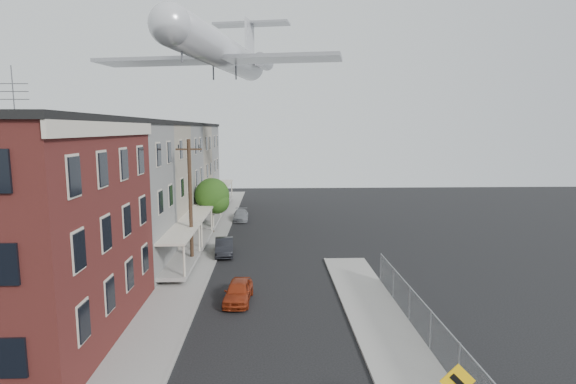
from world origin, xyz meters
name	(u,v)px	position (x,y,z in m)	size (l,w,h in m)	color
sidewalk_left	(206,243)	(-5.50, 24.00, 0.06)	(3.00, 62.00, 0.12)	gray
sidewalk_right	(390,340)	(5.50, 6.00, 0.06)	(3.00, 26.00, 0.12)	gray
curb_left	(223,243)	(-4.05, 24.00, 0.07)	(0.15, 62.00, 0.14)	gray
curb_right	(359,340)	(4.05, 6.00, 0.07)	(0.15, 26.00, 0.14)	gray
corner_building	(4,230)	(-12.00, 7.00, 5.16)	(10.31, 12.30, 12.15)	#371411
row_house_a	(89,198)	(-11.96, 16.50, 5.13)	(11.98, 7.00, 10.30)	slate
row_house_b	(124,185)	(-11.96, 23.50, 5.13)	(11.98, 7.00, 10.30)	gray
row_house_c	(147,176)	(-11.96, 30.50, 5.13)	(11.98, 7.00, 10.30)	slate
row_house_d	(164,170)	(-11.96, 37.50, 5.13)	(11.98, 7.00, 10.30)	gray
row_house_e	(177,165)	(-11.96, 44.50, 5.13)	(11.98, 7.00, 10.30)	slate
chainlink_fence	(431,330)	(7.00, 5.00, 1.00)	(0.06, 18.06, 1.90)	gray
utility_pole	(190,201)	(-5.60, 18.00, 4.67)	(1.80, 0.26, 9.00)	black
street_tree	(213,197)	(-5.27, 27.92, 3.45)	(3.22, 3.20, 5.20)	black
car_near	(238,291)	(-1.81, 11.07, 0.61)	(1.44, 3.58, 1.22)	maroon
car_mid	(224,247)	(-3.60, 20.71, 0.64)	(1.35, 3.87, 1.27)	black
car_far	(241,215)	(-3.18, 33.88, 0.55)	(1.54, 3.79, 1.10)	gray
airplane	(223,52)	(-4.28, 29.47, 16.64)	(22.17, 25.33, 7.28)	silver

